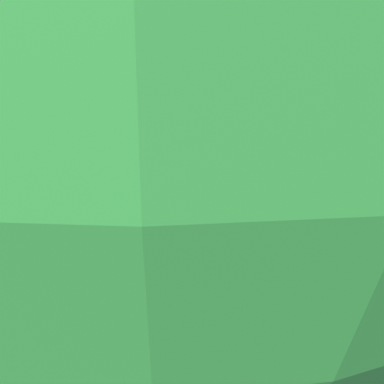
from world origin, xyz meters
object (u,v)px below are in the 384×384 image
at_px(spectator_far_left, 204,211).
at_px(traffic_cone, 260,211).
at_px(stunt_motorcycle, 218,183).
at_px(tour_bus, 88,197).
at_px(spectator_centre, 151,202).
at_px(spectator_left, 169,207).
at_px(spectator_right, 136,194).
at_px(parked_motorcycle_silver, 151,225).
at_px(flagpole, 319,182).

bearing_deg(spectator_far_left, traffic_cone, -80.40).
xyz_separation_m(stunt_motorcycle, traffic_cone, (-1.87, -0.05, -0.74)).
distance_m(tour_bus, stunt_motorcycle, 6.26).
bearing_deg(spectator_centre, spectator_left, 175.50).
relative_size(spectator_far_left, spectator_centre, 1.04).
xyz_separation_m(spectator_left, spectator_right, (2.03, -0.40, 0.03)).
xyz_separation_m(spectator_centre, spectator_right, (1.14, -0.33, 0.01)).
distance_m(spectator_right, traffic_cone, 4.34).
height_order(spectator_right, stunt_motorcycle, stunt_motorcycle).
distance_m(tour_bus, spectator_left, 2.63).
distance_m(spectator_far_left, spectator_right, 3.29).
relative_size(parked_motorcycle_silver, flagpole, 0.34).
xyz_separation_m(tour_bus, spectator_far_left, (-1.74, -2.68, -0.58)).
xyz_separation_m(tour_bus, flagpole, (-6.78, 0.21, 1.33)).
distance_m(spectator_centre, parked_motorcycle_silver, 0.96).
relative_size(spectator_centre, parked_motorcycle_silver, 0.83).
relative_size(spectator_far_left, spectator_right, 1.03).
bearing_deg(spectator_far_left, parked_motorcycle_silver, 22.81).
bearing_deg(parked_motorcycle_silver, traffic_cone, -102.62).
bearing_deg(flagpole, traffic_cone, -48.77).
bearing_deg(stunt_motorcycle, traffic_cone, -178.46).
bearing_deg(stunt_motorcycle, tour_bus, 96.81).
relative_size(spectator_centre, spectator_right, 0.99).
distance_m(tour_bus, traffic_cone, 6.48).
height_order(tour_bus, spectator_left, tour_bus).
relative_size(tour_bus, flagpole, 1.52).
distance_m(parked_motorcycle_silver, traffic_cone, 4.31).
relative_size(spectator_left, traffic_cone, 2.65).
relative_size(tour_bus, traffic_cone, 14.57).
relative_size(tour_bus, spectator_far_left, 5.16).
relative_size(spectator_left, parked_motorcycle_silver, 0.81).
relative_size(tour_bus, parked_motorcycle_silver, 4.47).
height_order(spectator_far_left, traffic_cone, spectator_far_left).
distance_m(tour_bus, parked_motorcycle_silver, 2.35).
relative_size(parked_motorcycle_silver, traffic_cone, 3.26).
distance_m(tour_bus, flagpole, 6.91).
bearing_deg(traffic_cone, spectator_far_left, 99.60).
xyz_separation_m(tour_bus, spectator_right, (1.55, -2.90, -0.62)).
bearing_deg(stunt_motorcycle, flagpole, 139.63).
xyz_separation_m(parked_motorcycle_silver, stunt_motorcycle, (0.93, -4.15, 0.56)).
bearing_deg(tour_bus, traffic_cone, -100.31).
distance_m(flagpole, traffic_cone, 8.97).
bearing_deg(stunt_motorcycle, parked_motorcycle_silver, 102.64).
bearing_deg(flagpole, spectator_right, -20.49).
bearing_deg(spectator_centre, traffic_cone, -112.77).
bearing_deg(spectator_far_left, spectator_right, -3.90).
bearing_deg(spectator_left, spectator_far_left, -171.88).
height_order(spectator_left, stunt_motorcycle, stunt_motorcycle).
bearing_deg(traffic_cone, spectator_left, 80.15).
xyz_separation_m(spectator_centre, stunt_motorcycle, (0.33, -3.61, 0.03)).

